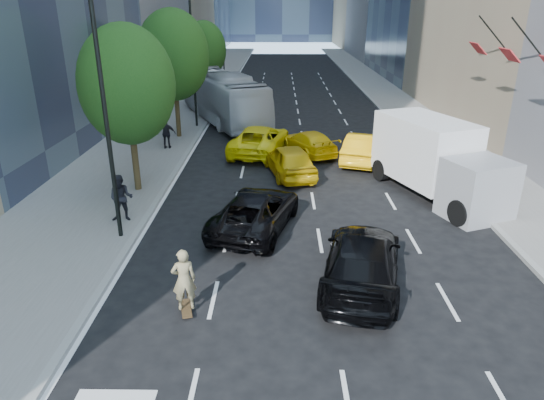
{
  "coord_description": "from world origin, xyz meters",
  "views": [
    {
      "loc": [
        -0.55,
        -12.36,
        8.19
      ],
      "look_at": [
        -0.8,
        4.06,
        1.6
      ],
      "focal_mm": 32.0,
      "sensor_mm": 36.0,
      "label": 1
    }
  ],
  "objects_px": {
    "skateboarder": "(184,284)",
    "black_sedan_mercedes": "(362,260)",
    "city_bus": "(223,97)",
    "box_truck": "(437,160)",
    "black_sedan_lincoln": "(256,211)"
  },
  "relations": [
    {
      "from": "skateboarder",
      "to": "black_sedan_mercedes",
      "type": "relative_size",
      "value": 0.33
    },
    {
      "from": "city_bus",
      "to": "box_truck",
      "type": "height_order",
      "value": "city_bus"
    },
    {
      "from": "city_bus",
      "to": "box_truck",
      "type": "relative_size",
      "value": 1.71
    },
    {
      "from": "black_sedan_lincoln",
      "to": "city_bus",
      "type": "height_order",
      "value": "city_bus"
    },
    {
      "from": "skateboarder",
      "to": "box_truck",
      "type": "distance_m",
      "value": 13.58
    },
    {
      "from": "skateboarder",
      "to": "box_truck",
      "type": "bearing_deg",
      "value": -151.11
    },
    {
      "from": "skateboarder",
      "to": "city_bus",
      "type": "height_order",
      "value": "city_bus"
    },
    {
      "from": "skateboarder",
      "to": "black_sedan_mercedes",
      "type": "height_order",
      "value": "skateboarder"
    },
    {
      "from": "black_sedan_mercedes",
      "to": "skateboarder",
      "type": "bearing_deg",
      "value": 29.45
    },
    {
      "from": "black_sedan_lincoln",
      "to": "black_sedan_mercedes",
      "type": "height_order",
      "value": "black_sedan_mercedes"
    },
    {
      "from": "black_sedan_mercedes",
      "to": "city_bus",
      "type": "xyz_separation_m",
      "value": [
        -6.86,
        23.37,
        0.98
      ]
    },
    {
      "from": "black_sedan_mercedes",
      "to": "black_sedan_lincoln",
      "type": "bearing_deg",
      "value": -36.66
    },
    {
      "from": "skateboarder",
      "to": "black_sedan_lincoln",
      "type": "height_order",
      "value": "skateboarder"
    },
    {
      "from": "black_sedan_mercedes",
      "to": "box_truck",
      "type": "xyz_separation_m",
      "value": [
        4.52,
        7.74,
        0.92
      ]
    },
    {
      "from": "skateboarder",
      "to": "black_sedan_lincoln",
      "type": "bearing_deg",
      "value": -122.15
    }
  ]
}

